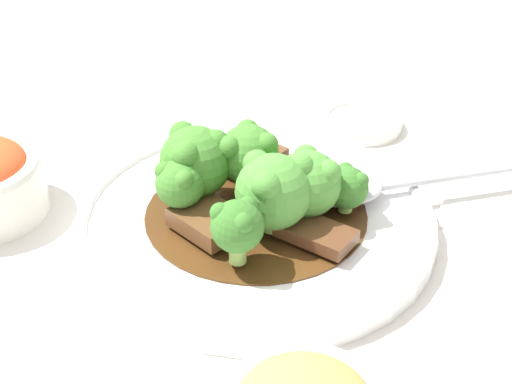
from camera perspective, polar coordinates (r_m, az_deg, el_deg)
name	(u,v)px	position (r m, az deg, el deg)	size (l,w,h in m)	color
ground_plane	(256,229)	(0.55, 0.00, -2.97)	(4.00, 4.00, 0.00)	silver
main_plate	(256,218)	(0.55, 0.00, -2.11)	(0.27, 0.27, 0.02)	white
beef_strip_0	(254,161)	(0.59, -0.14, 2.51)	(0.04, 0.06, 0.02)	brown
beef_strip_1	(299,180)	(0.56, 3.48, 0.98)	(0.06, 0.05, 0.01)	brown
beef_strip_2	(276,197)	(0.54, 1.62, -0.41)	(0.05, 0.06, 0.01)	brown
beef_strip_3	(209,220)	(0.52, -3.82, -2.29)	(0.06, 0.05, 0.01)	brown
beef_strip_4	(316,233)	(0.51, 4.81, -3.30)	(0.06, 0.04, 0.01)	#56331E
broccoli_floret_0	(248,154)	(0.54, -0.62, 3.08)	(0.05, 0.05, 0.06)	#8EB756
broccoli_floret_1	(273,190)	(0.50, 1.40, 0.18)	(0.06, 0.06, 0.06)	#8EB756
broccoli_floret_2	(237,226)	(0.47, -1.51, -2.71)	(0.04, 0.04, 0.05)	#8EB756
broccoli_floret_3	(347,187)	(0.53, 7.28, 0.44)	(0.03, 0.03, 0.04)	#8EB756
broccoli_floret_4	(196,160)	(0.54, -4.85, 2.57)	(0.05, 0.05, 0.06)	#8EB756
broccoli_floret_5	(180,183)	(0.52, -6.10, 0.71)	(0.04, 0.04, 0.05)	#7FA84C
broccoli_floret_6	(308,182)	(0.52, 4.15, 0.81)	(0.05, 0.05, 0.05)	#8EB756
serving_spoon	(363,186)	(0.56, 8.59, 0.45)	(0.19, 0.17, 0.01)	#B7B7BC
sauce_dish	(362,122)	(0.70, 8.48, 5.58)	(0.08, 0.08, 0.01)	white
paper_napkin	(507,203)	(0.61, 19.47, -0.85)	(0.11, 0.11, 0.01)	silver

